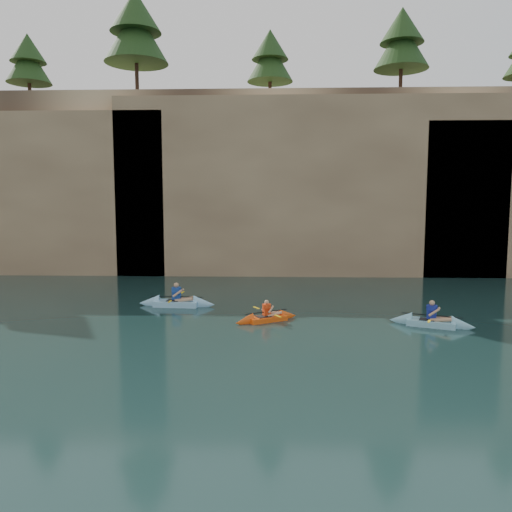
{
  "coord_description": "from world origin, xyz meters",
  "views": [
    {
      "loc": [
        -0.13,
        -9.2,
        4.72
      ],
      "look_at": [
        -0.7,
        6.17,
        3.0
      ],
      "focal_mm": 35.0,
      "sensor_mm": 36.0,
      "label": 1
    }
  ],
  "objects": [
    {
      "name": "ground",
      "position": [
        0.0,
        0.0,
        0.0
      ],
      "size": [
        160.0,
        160.0,
        0.0
      ],
      "primitive_type": "plane",
      "color": "black",
      "rests_on": "ground"
    },
    {
      "name": "cliff",
      "position": [
        0.0,
        30.0,
        6.0
      ],
      "size": [
        70.0,
        16.0,
        12.0
      ],
      "primitive_type": "cube",
      "color": "tan",
      "rests_on": "ground"
    },
    {
      "name": "cliff_slab_center",
      "position": [
        2.0,
        22.6,
        5.7
      ],
      "size": [
        24.0,
        2.4,
        11.4
      ],
      "primitive_type": "cube",
      "color": "tan",
      "rests_on": "ground"
    },
    {
      "name": "sea_cave_center",
      "position": [
        -4.0,
        21.95,
        1.6
      ],
      "size": [
        3.5,
        1.0,
        3.2
      ],
      "primitive_type": "cube",
      "color": "black",
      "rests_on": "ground"
    },
    {
      "name": "sea_cave_east",
      "position": [
        10.0,
        21.95,
        2.25
      ],
      "size": [
        5.0,
        1.0,
        4.5
      ],
      "primitive_type": "cube",
      "color": "black",
      "rests_on": "ground"
    },
    {
      "name": "cliff_pines",
      "position": [
        0.0,
        25.0,
        15.91
      ],
      "size": [
        56.0,
        6.0,
        7.83
      ],
      "primitive_type": null,
      "color": "black",
      "rests_on": "cliff"
    },
    {
      "name": "kayaker_orange",
      "position": [
        -0.43,
        9.99,
        0.13
      ],
      "size": [
        2.68,
        1.97,
        1.04
      ],
      "rotation": [
        0.0,
        0.0,
        0.55
      ],
      "color": "#F4510F",
      "rests_on": "ground"
    },
    {
      "name": "kayaker_ltblue_near",
      "position": [
        5.79,
        9.44,
        0.15
      ],
      "size": [
        3.15,
        2.27,
        1.23
      ],
      "rotation": [
        0.0,
        0.0,
        -0.38
      ],
      "color": "#7FBDD4",
      "rests_on": "ground"
    },
    {
      "name": "kayaker_ltblue_mid",
      "position": [
        -4.51,
        12.6,
        0.16
      ],
      "size": [
        3.51,
        2.58,
        1.32
      ],
      "rotation": [
        0.0,
        0.0,
        -0.07
      ],
      "color": "#8BC5E9",
      "rests_on": "ground"
    }
  ]
}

